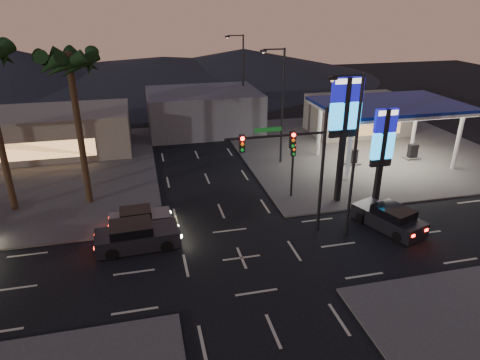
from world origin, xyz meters
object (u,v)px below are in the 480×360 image
object	(u,v)px
suv_station	(389,218)
car_lane_b_front	(139,219)
traffic_signal_mast	(296,155)
gas_station	(390,107)
pylon_sign_short	(383,143)
pylon_sign_tall	(345,116)
car_lane_a_front	(136,236)

from	to	relation	value
suv_station	car_lane_b_front	bearing A→B (deg)	165.97
traffic_signal_mast	suv_station	size ratio (longest dim) A/B	1.60
gas_station	traffic_signal_mast	bearing A→B (deg)	-140.72
pylon_sign_short	suv_station	bearing A→B (deg)	-106.12
pylon_sign_tall	car_lane_b_front	world-z (taller)	pylon_sign_tall
car_lane_a_front	suv_station	size ratio (longest dim) A/B	1.01
gas_station	traffic_signal_mast	world-z (taller)	traffic_signal_mast
gas_station	pylon_sign_tall	world-z (taller)	pylon_sign_tall
traffic_signal_mast	gas_station	bearing A→B (deg)	39.28
pylon_sign_short	car_lane_b_front	world-z (taller)	pylon_sign_short
suv_station	pylon_sign_short	bearing A→B (deg)	73.88
pylon_sign_tall	car_lane_a_front	xyz separation A→B (m)	(-14.27, -2.92, -5.64)
pylon_sign_short	traffic_signal_mast	world-z (taller)	traffic_signal_mast
traffic_signal_mast	car_lane_b_front	world-z (taller)	traffic_signal_mast
car_lane_a_front	gas_station	bearing A→B (deg)	23.41
gas_station	traffic_signal_mast	size ratio (longest dim) A/B	1.53
gas_station	traffic_signal_mast	xyz separation A→B (m)	(-12.24, -10.01, 0.15)
gas_station	car_lane_b_front	bearing A→B (deg)	-162.07
traffic_signal_mast	car_lane_b_front	bearing A→B (deg)	161.96
pylon_sign_tall	pylon_sign_short	world-z (taller)	pylon_sign_tall
car_lane_a_front	traffic_signal_mast	bearing A→B (deg)	-3.52
pylon_sign_tall	pylon_sign_short	bearing A→B (deg)	-21.80
pylon_sign_tall	suv_station	xyz separation A→B (m)	(1.53, -4.37, -5.67)
car_lane_a_front	suv_station	distance (m)	15.87
gas_station	car_lane_b_front	size ratio (longest dim) A/B	3.01
gas_station	car_lane_b_front	xyz separation A→B (m)	(-21.56, -6.98, -4.48)
suv_station	traffic_signal_mast	bearing A→B (deg)	172.19
gas_station	suv_station	xyz separation A→B (m)	(-5.97, -10.87, -4.36)
pylon_sign_short	traffic_signal_mast	distance (m)	7.69
suv_station	pylon_sign_tall	bearing A→B (deg)	109.24
pylon_sign_tall	traffic_signal_mast	world-z (taller)	pylon_sign_tall
car_lane_a_front	suv_station	xyz separation A→B (m)	(15.80, -1.45, -0.03)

